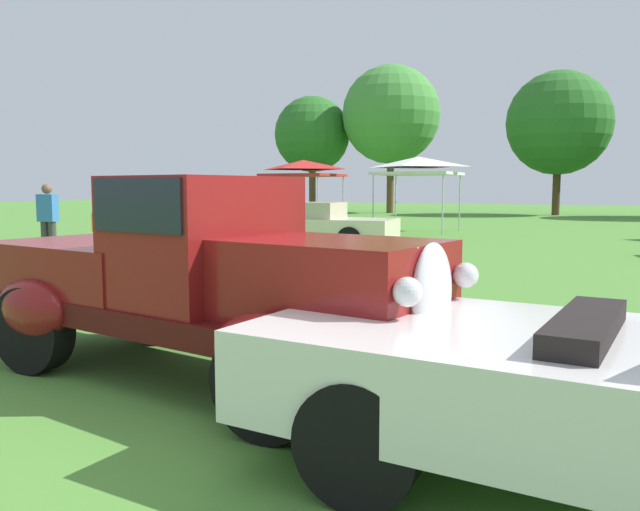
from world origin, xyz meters
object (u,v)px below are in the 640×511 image
at_px(canopy_tent_left_field, 303,167).
at_px(canopy_tent_center_field, 418,165).
at_px(show_car_cream, 308,226).
at_px(spectator_between_cars, 48,219).
at_px(feature_pickup_truck, 198,276).
at_px(show_car_orange, 158,219).

distance_m(canopy_tent_left_field, canopy_tent_center_field, 5.06).
bearing_deg(show_car_cream, spectator_between_cars, -128.03).
bearing_deg(feature_pickup_truck, show_car_cream, 111.62).
bearing_deg(feature_pickup_truck, show_car_orange, 130.38).
bearing_deg(show_car_orange, canopy_tent_center_field, 42.36).
xyz_separation_m(feature_pickup_truck, show_car_orange, (-10.29, 12.10, -0.27)).
height_order(feature_pickup_truck, canopy_tent_left_field, canopy_tent_left_field).
height_order(feature_pickup_truck, show_car_cream, feature_pickup_truck).
relative_size(feature_pickup_truck, show_car_cream, 1.01).
relative_size(show_car_orange, canopy_tent_center_field, 1.46).
relative_size(spectator_between_cars, canopy_tent_center_field, 0.61).
distance_m(show_car_orange, spectator_between_cars, 6.51).
bearing_deg(canopy_tent_left_field, feature_pickup_truck, -65.85).
distance_m(show_car_orange, canopy_tent_center_field, 9.33).
distance_m(feature_pickup_truck, canopy_tent_left_field, 20.91).
bearing_deg(show_car_cream, feature_pickup_truck, -68.38).
bearing_deg(canopy_tent_center_field, feature_pickup_truck, -79.07).
distance_m(show_car_cream, canopy_tent_left_field, 9.28).
distance_m(show_car_cream, spectator_between_cars, 6.40).
bearing_deg(show_car_orange, spectator_between_cars, -71.97).
bearing_deg(spectator_between_cars, feature_pickup_truck, -35.56).
distance_m(spectator_between_cars, canopy_tent_center_field, 13.32).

